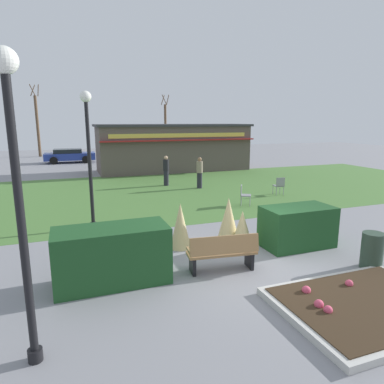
% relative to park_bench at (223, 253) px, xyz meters
% --- Properties ---
extents(ground_plane, '(80.00, 80.00, 0.00)m').
position_rel_park_bench_xyz_m(ground_plane, '(0.77, 0.09, -0.48)').
color(ground_plane, gray).
extents(lawn_patch, '(36.00, 12.00, 0.01)m').
position_rel_park_bench_xyz_m(lawn_patch, '(0.77, 9.80, -0.48)').
color(lawn_patch, '#4C7A38').
rests_on(lawn_patch, ground_plane).
extents(flower_bed, '(3.44, 2.55, 0.29)m').
position_rel_park_bench_xyz_m(flower_bed, '(1.93, -2.54, -0.39)').
color(flower_bed, beige).
rests_on(flower_bed, ground_plane).
extents(park_bench, '(1.75, 0.73, 0.95)m').
position_rel_park_bench_xyz_m(park_bench, '(0.00, 0.00, 0.00)').
color(park_bench, '#9E7547').
rests_on(park_bench, ground_plane).
extents(hedge_left, '(2.51, 1.10, 1.30)m').
position_rel_park_bench_xyz_m(hedge_left, '(-2.58, 0.32, 0.17)').
color(hedge_left, '#1E4C23').
rests_on(hedge_left, ground_plane).
extents(hedge_right, '(2.04, 1.10, 1.18)m').
position_rel_park_bench_xyz_m(hedge_right, '(2.77, 0.81, 0.11)').
color(hedge_right, '#1E4C23').
rests_on(hedge_right, ground_plane).
extents(ornamental_grass_behind_left, '(0.70, 0.70, 1.39)m').
position_rel_park_bench_xyz_m(ornamental_grass_behind_left, '(1.01, 1.74, 0.22)').
color(ornamental_grass_behind_left, '#D1BC7F').
rests_on(ornamental_grass_behind_left, ground_plane).
extents(ornamental_grass_behind_right, '(0.66, 0.66, 1.08)m').
position_rel_park_bench_xyz_m(ornamental_grass_behind_right, '(1.25, 1.32, 0.06)').
color(ornamental_grass_behind_right, '#D1BC7F').
rests_on(ornamental_grass_behind_right, ground_plane).
extents(ornamental_grass_behind_center, '(0.61, 0.61, 1.33)m').
position_rel_park_bench_xyz_m(ornamental_grass_behind_center, '(-0.46, 1.85, 0.18)').
color(ornamental_grass_behind_center, '#D1BC7F').
rests_on(ornamental_grass_behind_center, ground_plane).
extents(lamppost_near, '(0.36, 0.36, 4.54)m').
position_rel_park_bench_xyz_m(lamppost_near, '(-4.04, -1.91, 2.36)').
color(lamppost_near, black).
rests_on(lamppost_near, ground_plane).
extents(lamppost_mid, '(0.36, 0.36, 4.54)m').
position_rel_park_bench_xyz_m(lamppost_mid, '(-2.68, 4.64, 2.36)').
color(lamppost_mid, black).
rests_on(lamppost_mid, ground_plane).
extents(trash_bin, '(0.52, 0.52, 0.91)m').
position_rel_park_bench_xyz_m(trash_bin, '(3.57, -1.10, -0.03)').
color(trash_bin, '#2D4233').
rests_on(trash_bin, ground_plane).
extents(food_kiosk, '(11.11, 4.09, 3.37)m').
position_rel_park_bench_xyz_m(food_kiosk, '(4.04, 17.12, 1.21)').
color(food_kiosk, '#594C47').
rests_on(food_kiosk, ground_plane).
extents(cafe_chair_west, '(0.49, 0.49, 0.89)m').
position_rel_park_bench_xyz_m(cafe_chair_west, '(6.36, 6.97, 0.05)').
color(cafe_chair_west, gray).
rests_on(cafe_chair_west, ground_plane).
extents(cafe_chair_east, '(0.60, 0.60, 0.89)m').
position_rel_park_bench_xyz_m(cafe_chair_east, '(3.69, 5.70, 0.05)').
color(cafe_chair_east, gray).
rests_on(cafe_chair_east, ground_plane).
extents(person_strolling, '(0.34, 0.34, 1.69)m').
position_rel_park_bench_xyz_m(person_strolling, '(3.31, 9.97, 0.38)').
color(person_strolling, '#23232D').
rests_on(person_strolling, ground_plane).
extents(person_standing, '(0.34, 0.34, 1.69)m').
position_rel_park_bench_xyz_m(person_standing, '(1.82, 11.35, 0.38)').
color(person_standing, '#23232D').
rests_on(person_standing, ground_plane).
extents(parked_car_west_slot, '(4.25, 2.15, 1.20)m').
position_rel_park_bench_xyz_m(parked_car_west_slot, '(-3.16, 24.72, 0.16)').
color(parked_car_west_slot, navy).
rests_on(parked_car_west_slot, ground_plane).
extents(tree_left_bg, '(0.91, 0.96, 6.49)m').
position_rel_park_bench_xyz_m(tree_left_bg, '(7.50, 31.41, 2.40)').
color(tree_left_bg, brown).
rests_on(tree_left_bg, ground_plane).
extents(tree_right_bg, '(0.91, 0.96, 7.13)m').
position_rel_park_bench_xyz_m(tree_right_bg, '(-5.94, 31.31, 2.72)').
color(tree_right_bg, brown).
rests_on(tree_right_bg, ground_plane).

